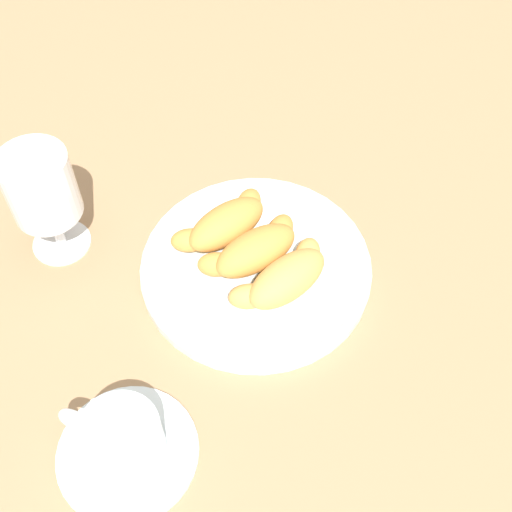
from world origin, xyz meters
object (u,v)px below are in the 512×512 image
object	(u,v)px
croissant_small	(254,250)
juice_glass_left	(41,190)
croissant_extra	(225,223)
coffee_cup_near	(123,443)
croissant_large	(285,278)
pastry_plate	(256,266)

from	to	relation	value
croissant_small	juice_glass_left	bearing A→B (deg)	144.21
croissant_extra	croissant_small	bearing A→B (deg)	-74.18
croissant_extra	coffee_cup_near	xyz separation A→B (m)	(-0.19, -0.19, -0.01)
croissant_large	croissant_small	size ratio (longest dim) A/B	0.98
croissant_small	croissant_large	bearing A→B (deg)	-74.88
juice_glass_left	croissant_large	bearing A→B (deg)	-42.45
croissant_large	coffee_cup_near	xyz separation A→B (m)	(-0.22, -0.09, -0.01)
pastry_plate	juice_glass_left	distance (m)	0.25
croissant_large	croissant_extra	xyz separation A→B (m)	(-0.03, 0.10, 0.00)
coffee_cup_near	juice_glass_left	distance (m)	0.28
croissant_small	pastry_plate	bearing A→B (deg)	-81.78
croissant_extra	juice_glass_left	size ratio (longest dim) A/B	0.95
croissant_small	juice_glass_left	xyz separation A→B (m)	(-0.19, 0.14, 0.06)
croissant_large	coffee_cup_near	size ratio (longest dim) A/B	0.98
coffee_cup_near	juice_glass_left	size ratio (longest dim) A/B	0.97
croissant_extra	coffee_cup_near	bearing A→B (deg)	-135.61
croissant_extra	juice_glass_left	distance (m)	0.20
pastry_plate	croissant_extra	distance (m)	0.06
coffee_cup_near	croissant_extra	bearing A→B (deg)	44.39
pastry_plate	croissant_large	bearing A→B (deg)	-74.42
pastry_plate	coffee_cup_near	xyz separation A→B (m)	(-0.20, -0.14, 0.02)
juice_glass_left	croissant_small	bearing A→B (deg)	-35.79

